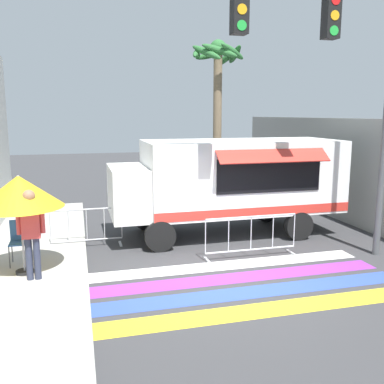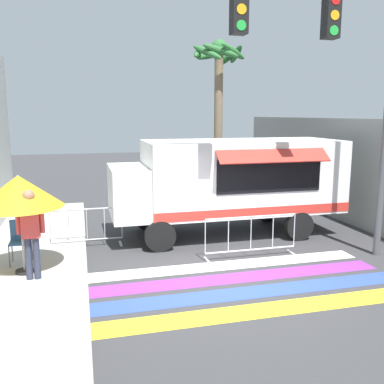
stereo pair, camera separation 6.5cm
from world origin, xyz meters
TOP-DOWN VIEW (x-y plane):
  - ground_plane at (0.00, 0.00)m, footprint 60.00×60.00m
  - concrete_wall_right at (5.05, 3.00)m, footprint 0.20×16.00m
  - crosswalk_painted at (0.00, -0.40)m, footprint 6.40×2.84m
  - food_truck at (0.84, 3.16)m, footprint 6.34×2.71m
  - traffic_signal_pole at (2.28, 0.51)m, footprint 4.75×0.29m
  - patio_umbrella at (-4.23, 1.02)m, footprint 1.73×1.73m
  - folding_chair at (-4.36, 1.69)m, footprint 0.43×0.43m
  - vendor_person at (-4.02, 0.62)m, footprint 0.53×0.24m
  - barricade_front at (0.80, 1.13)m, footprint 2.28×0.44m
  - barricade_side at (-2.94, 2.95)m, footprint 1.79×0.44m
  - palm_tree at (1.93, 7.18)m, footprint 2.08×2.03m

SIDE VIEW (x-z plane):
  - ground_plane at x=0.00m, z-range 0.00..0.00m
  - crosswalk_painted at x=0.00m, z-range 0.00..0.01m
  - barricade_side at x=-2.94m, z-range -0.01..0.99m
  - barricade_front at x=0.80m, z-range 0.00..1.01m
  - folding_chair at x=-4.36m, z-range 0.24..1.19m
  - vendor_person at x=-4.02m, z-range 0.28..2.08m
  - food_truck at x=0.84m, z-range 0.26..2.91m
  - concrete_wall_right at x=5.05m, z-range 0.00..3.23m
  - patio_umbrella at x=-4.23m, z-range 0.83..2.85m
  - palm_tree at x=1.93m, z-range 1.40..7.36m
  - traffic_signal_pole at x=2.28m, z-range 1.40..7.64m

